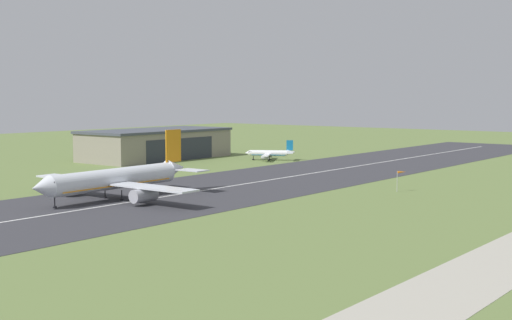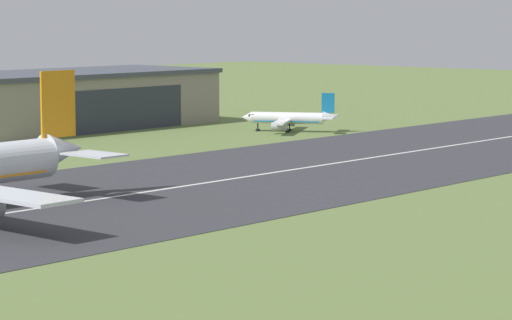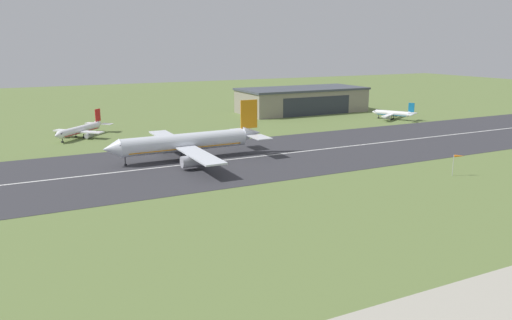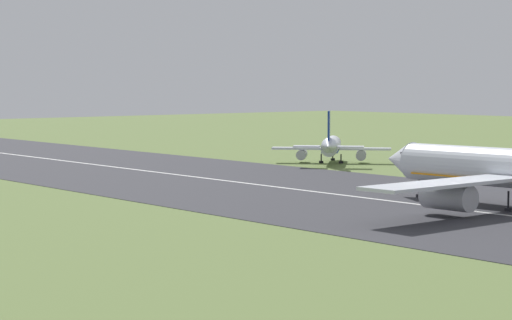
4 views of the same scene
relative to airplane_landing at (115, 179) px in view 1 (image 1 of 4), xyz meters
The scene contains 7 objects.
ground_plane 70.23m from the airplane_landing, 70.27° to the right, with size 674.24×674.24×0.00m, color olive.
runway_strip 24.87m from the airplane_landing, 14.46° to the right, with size 434.24×51.08×0.06m, color #333338.
runway_centreline 24.86m from the airplane_landing, 14.46° to the right, with size 390.82×0.70×0.01m, color silver.
hangar_building 105.65m from the airplane_landing, 40.55° to the left, with size 58.83×26.52×11.26m.
airplane_landing is the anchor object (origin of this frame).
airplane_parked_west 106.49m from the airplane_landing, 16.94° to the left, with size 17.46×18.70×7.56m.
windsock_pole 70.81m from the airplane_landing, 41.21° to the right, with size 2.57×1.70×5.26m.
Camera 1 is at (-133.65, -1.00, 24.35)m, focal length 50.00 mm.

